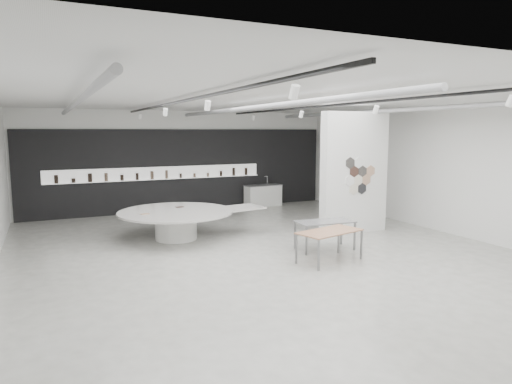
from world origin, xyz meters
name	(u,v)px	position (x,y,z in m)	size (l,w,h in m)	color
room	(260,171)	(-0.09, 0.00, 2.07)	(12.02, 14.02, 3.82)	#B1B0A7
back_wall_display	(182,170)	(-0.08, 6.93, 1.54)	(11.80, 0.27, 3.10)	black
partition_column	(354,173)	(3.50, 1.00, 1.80)	(2.20, 0.38, 3.60)	white
display_island	(178,220)	(-1.52, 2.35, 0.53)	(4.44, 3.66, 0.82)	white
sample_table_wood	(330,233)	(1.08, -1.32, 0.68)	(1.70, 1.14, 0.73)	#A57355
sample_table_stone	(325,223)	(1.58, -0.37, 0.69)	(1.51, 0.84, 0.75)	slate
kitchen_counter	(263,195)	(3.15, 6.51, 0.43)	(1.57, 0.73, 1.20)	white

